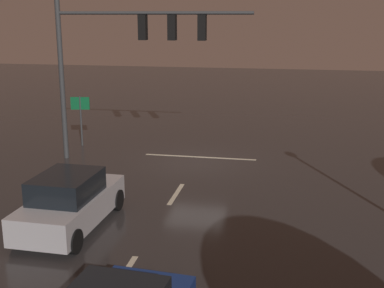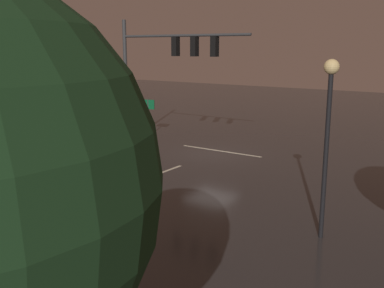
# 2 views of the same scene
# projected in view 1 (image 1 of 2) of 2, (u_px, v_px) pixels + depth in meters

# --- Properties ---
(ground_plane) EXTENTS (80.00, 80.00, 0.00)m
(ground_plane) POSITION_uv_depth(u_px,v_px,m) (196.00, 163.00, 21.88)
(ground_plane) COLOR #2D2B2B
(traffic_signal_assembly) EXTENTS (8.24, 0.47, 7.18)m
(traffic_signal_assembly) POSITION_uv_depth(u_px,v_px,m) (126.00, 44.00, 20.92)
(traffic_signal_assembly) COLOR #383A3D
(traffic_signal_assembly) RESTS_ON ground_plane
(lane_dash_far) EXTENTS (0.16, 2.20, 0.01)m
(lane_dash_far) POSITION_uv_depth(u_px,v_px,m) (176.00, 194.00, 18.07)
(lane_dash_far) COLOR beige
(lane_dash_far) RESTS_ON ground_plane
(lane_dash_mid) EXTENTS (0.16, 2.20, 0.01)m
(lane_dash_mid) POSITION_uv_depth(u_px,v_px,m) (122.00, 277.00, 12.36)
(lane_dash_mid) COLOR beige
(lane_dash_mid) RESTS_ON ground_plane
(stop_bar) EXTENTS (5.00, 0.16, 0.01)m
(stop_bar) POSITION_uv_depth(u_px,v_px,m) (200.00, 157.00, 22.74)
(stop_bar) COLOR beige
(stop_bar) RESTS_ON ground_plane
(car_approaching) EXTENTS (2.01, 4.41, 1.70)m
(car_approaching) POSITION_uv_depth(u_px,v_px,m) (70.00, 202.00, 15.05)
(car_approaching) COLOR #B7B7BC
(car_approaching) RESTS_ON ground_plane
(route_sign) EXTENTS (0.90, 0.20, 2.42)m
(route_sign) POSITION_uv_depth(u_px,v_px,m) (80.00, 110.00, 24.36)
(route_sign) COLOR #383A3D
(route_sign) RESTS_ON ground_plane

